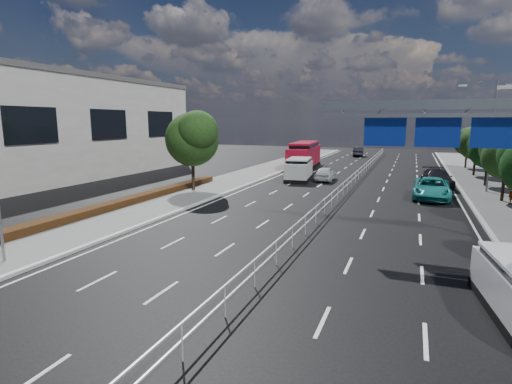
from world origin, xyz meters
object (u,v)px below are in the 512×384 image
(parked_car_teal, at_px, (432,188))
(parked_car_dark, at_px, (437,178))
(near_car_silver, at_px, (326,174))
(overhead_gantry, at_px, (455,126))
(pedestrian_a, at_px, (512,192))
(red_bus, at_px, (304,155))
(near_car_dark, at_px, (358,152))
(white_minivan, at_px, (299,169))

(parked_car_teal, relative_size, parked_car_dark, 1.02)
(near_car_silver, xyz_separation_m, parked_car_teal, (9.43, -6.36, 0.09))
(parked_car_dark, bearing_deg, overhead_gantry, -97.00)
(parked_car_dark, height_order, pedestrian_a, pedestrian_a)
(pedestrian_a, bearing_deg, red_bus, -84.94)
(parked_car_teal, xyz_separation_m, parked_car_dark, (0.66, 5.83, 0.02))
(near_car_dark, xyz_separation_m, parked_car_teal, (10.05, -36.37, 0.03))
(white_minivan, bearing_deg, parked_car_dark, -6.11)
(white_minivan, xyz_separation_m, near_car_dark, (1.92, 30.76, -0.33))
(near_car_dark, bearing_deg, pedestrian_a, 106.68)
(overhead_gantry, relative_size, near_car_silver, 2.47)
(overhead_gantry, bearing_deg, near_car_silver, 118.01)
(overhead_gantry, xyz_separation_m, red_bus, (-14.24, 27.35, -3.89))
(white_minivan, bearing_deg, overhead_gantry, -62.12)
(parked_car_teal, relative_size, pedestrian_a, 3.22)
(white_minivan, relative_size, pedestrian_a, 3.02)
(white_minivan, relative_size, near_car_dark, 1.16)
(overhead_gantry, distance_m, white_minivan, 21.74)
(near_car_dark, bearing_deg, red_bus, 73.94)
(parked_car_teal, bearing_deg, overhead_gantry, -87.30)
(red_bus, bearing_deg, parked_car_teal, -53.08)
(white_minivan, relative_size, red_bus, 0.48)
(overhead_gantry, relative_size, white_minivan, 1.92)
(pedestrian_a, bearing_deg, near_car_dark, -111.95)
(parked_car_teal, bearing_deg, parked_car_dark, 85.10)
(white_minivan, distance_m, parked_car_dark, 12.63)
(near_car_silver, bearing_deg, overhead_gantry, 117.48)
(white_minivan, bearing_deg, red_bus, 94.46)
(parked_car_teal, height_order, parked_car_dark, parked_car_dark)
(near_car_dark, height_order, pedestrian_a, pedestrian_a)
(red_bus, height_order, near_car_dark, red_bus)
(white_minivan, xyz_separation_m, parked_car_dark, (12.62, 0.22, -0.28))
(near_car_silver, distance_m, parked_car_teal, 11.37)
(overhead_gantry, height_order, parked_car_dark, overhead_gantry)
(overhead_gantry, xyz_separation_m, near_car_dark, (-10.28, 48.18, -4.85))
(near_car_dark, xyz_separation_m, parked_car_dark, (10.70, -30.54, 0.05))
(overhead_gantry, distance_m, parked_car_dark, 18.29)
(red_bus, xyz_separation_m, pedestrian_a, (19.06, -16.57, -0.69))
(white_minivan, height_order, parked_car_dark, white_minivan)
(parked_car_teal, bearing_deg, red_bus, 133.56)
(near_car_silver, bearing_deg, red_bus, -64.03)
(white_minivan, bearing_deg, parked_car_teal, -32.23)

